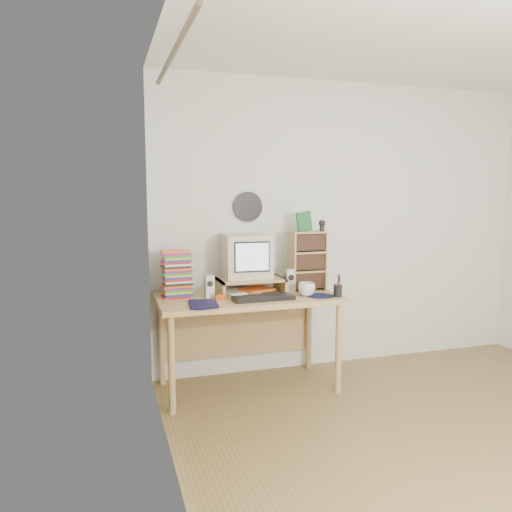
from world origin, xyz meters
TOP-DOWN VIEW (x-y plane):
  - floor at (0.00, 0.00)m, footprint 3.50×3.50m
  - ceiling at (0.00, 0.00)m, footprint 3.50×3.50m
  - back_wall at (0.00, 1.75)m, footprint 3.50×0.00m
  - left_wall at (-1.75, 0.00)m, footprint 0.00×3.50m
  - curtain at (-1.71, 0.48)m, footprint 0.00×2.20m
  - wall_disc at (-0.93, 1.73)m, footprint 0.25×0.02m
  - desk at (-1.03, 1.44)m, footprint 1.40×0.70m
  - monitor_riser at (-0.98, 1.48)m, footprint 0.52×0.30m
  - crt_monitor at (-0.99, 1.53)m, footprint 0.38×0.38m
  - speaker_left at (-1.33, 1.40)m, footprint 0.07×0.07m
  - speaker_right at (-0.66, 1.45)m, footprint 0.07×0.07m
  - keyboard at (-0.96, 1.21)m, footprint 0.46×0.17m
  - dvd_stack at (-1.56, 1.50)m, footprint 0.22×0.16m
  - cd_rack at (-0.49, 1.49)m, footprint 0.29×0.16m
  - mug at (-0.60, 1.24)m, footprint 0.16×0.16m
  - diary at (-1.53, 1.16)m, footprint 0.26×0.20m
  - mousepad at (-0.50, 1.21)m, footprint 0.23×0.23m
  - pen_cup at (-0.38, 1.15)m, footprint 0.08×0.08m
  - papers at (-1.02, 1.46)m, footprint 0.33×0.29m
  - red_box at (-1.27, 1.31)m, footprint 0.08×0.06m
  - game_box at (-0.52, 1.50)m, footprint 0.13×0.04m
  - webcam at (-0.38, 1.45)m, footprint 0.06×0.06m

SIDE VIEW (x-z plane):
  - floor at x=0.00m, z-range 0.00..0.00m
  - desk at x=-1.03m, z-range 0.24..0.99m
  - mousepad at x=-0.50m, z-range 0.75..0.75m
  - keyboard at x=-0.96m, z-range 0.75..0.78m
  - papers at x=-1.02m, z-range 0.75..0.79m
  - red_box at x=-1.27m, z-range 0.75..0.79m
  - diary at x=-1.53m, z-range 0.75..0.80m
  - mug at x=-0.60m, z-range 0.75..0.86m
  - pen_cup at x=-0.38m, z-range 0.75..0.88m
  - speaker_left at x=-1.33m, z-range 0.75..0.93m
  - speaker_right at x=-0.66m, z-range 0.75..0.94m
  - monitor_riser at x=-0.98m, z-range 0.78..0.90m
  - dvd_stack at x=-1.56m, z-range 0.75..1.05m
  - cd_rack at x=-0.49m, z-range 0.75..1.23m
  - crt_monitor at x=-0.99m, z-range 0.87..1.21m
  - curtain at x=-1.71m, z-range 0.05..2.25m
  - back_wall at x=0.00m, z-range -0.50..3.00m
  - left_wall at x=-1.75m, z-range -0.50..3.00m
  - webcam at x=-0.38m, z-range 1.23..1.33m
  - game_box at x=-0.52m, z-range 1.23..1.39m
  - wall_disc at x=-0.93m, z-range 1.30..1.55m
  - ceiling at x=0.00m, z-range 2.50..2.50m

